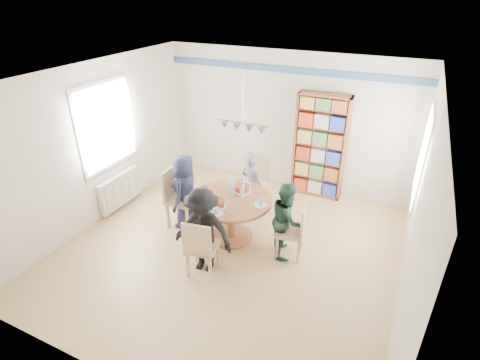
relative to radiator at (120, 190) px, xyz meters
The scene contains 14 objects.
ground 2.46m from the radiator, ahead, with size 5.00×5.00×0.00m, color tan.
room_shell 2.58m from the radiator, 14.73° to the left, with size 5.00×5.00×5.00m.
radiator is the anchor object (origin of this frame).
dining_table 2.33m from the radiator, ahead, with size 1.30×1.30×0.75m.
chair_left 1.31m from the radiator, ahead, with size 0.50×0.50×1.05m.
chair_right 3.40m from the radiator, ahead, with size 0.46×0.46×0.90m.
chair_far 2.55m from the radiator, 24.63° to the left, with size 0.47×0.47×1.04m.
chair_near 2.54m from the radiator, 23.43° to the right, with size 0.48×0.48×0.94m.
person_left 1.49m from the radiator, ahead, with size 0.65×0.42×1.32m, color #1C1F3D.
person_right 3.25m from the radiator, ahead, with size 0.59×0.46×1.21m, color #1B372D.
person_far 2.45m from the radiator, 20.80° to the left, with size 0.42×0.27×1.14m, color gray.
person_near 2.47m from the radiator, 20.61° to the right, with size 0.86×0.50×1.33m, color black.
bookshelf 3.84m from the radiator, 32.63° to the left, with size 0.96×0.29×2.03m.
tableware 2.34m from the radiator, ahead, with size 1.19×1.19×0.31m.
Camera 1 is at (2.18, -4.25, 3.76)m, focal length 28.00 mm.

